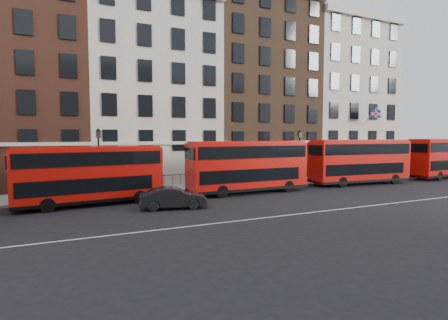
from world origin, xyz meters
name	(u,v)px	position (x,y,z in m)	size (l,w,h in m)	color
ground	(218,214)	(0.00, 0.00, 0.00)	(120.00, 120.00, 0.00)	black
pavement	(171,190)	(0.00, 10.50, 0.07)	(80.00, 5.00, 0.15)	gray
kerb	(179,194)	(0.00, 8.00, 0.08)	(80.00, 0.30, 0.16)	gray
road_centre_line	(232,222)	(0.00, -2.00, 0.01)	(70.00, 0.12, 0.01)	white
building_terrace	(147,85)	(-0.31, 17.88, 10.24)	(64.00, 11.95, 22.00)	#B6B19E
bus_b	(90,174)	(-6.98, 6.37, 2.23)	(10.09, 3.43, 4.16)	red
bus_c	(248,165)	(5.60, 6.38, 2.38)	(10.63, 2.80, 4.44)	red
bus_d	(360,161)	(18.33, 6.38, 2.41)	(10.84, 3.33, 4.49)	red
bus_e	(444,157)	(31.33, 6.37, 2.43)	(11.01, 3.79, 4.53)	red
car_front	(173,198)	(-2.00, 2.85, 0.73)	(1.55, 4.45, 1.46)	black
lamp_post_left	(99,159)	(-6.16, 8.73, 3.08)	(0.44, 0.44, 5.33)	black
lamp_post_right	(299,154)	(13.05, 9.18, 3.08)	(0.44, 0.44, 5.33)	black
traffic_light	(393,157)	(25.49, 8.34, 2.45)	(0.25, 0.45, 3.27)	black
iron_railings	(164,180)	(0.00, 12.70, 0.65)	(6.60, 0.06, 1.00)	black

